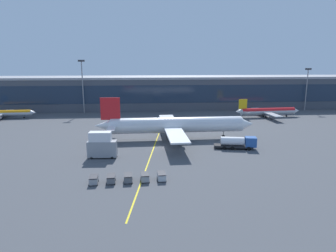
{
  "coord_description": "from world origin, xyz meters",
  "views": [
    {
      "loc": [
        -3.79,
        -76.46,
        22.58
      ],
      "look_at": [
        2.76,
        6.18,
        4.5
      ],
      "focal_mm": 32.02,
      "sensor_mm": 36.0,
      "label": 1
    }
  ],
  "objects_px": {
    "catering_lift": "(102,145)",
    "commuter_jet_near": "(3,113)",
    "baggage_cart_3": "(145,177)",
    "commuter_jet_far": "(268,111)",
    "baggage_cart_1": "(111,179)",
    "baggage_cart_2": "(128,178)",
    "fuel_tanker": "(238,142)",
    "crew_van": "(99,140)",
    "main_airliner": "(176,125)",
    "baggage_cart_0": "(94,180)",
    "baggage_cart_4": "(162,176)"
  },
  "relations": [
    {
      "from": "catering_lift",
      "to": "commuter_jet_near",
      "type": "xyz_separation_m",
      "value": [
        -45.94,
        52.72,
        -0.77
      ]
    },
    {
      "from": "baggage_cart_3",
      "to": "commuter_jet_far",
      "type": "bearing_deg",
      "value": 51.31
    },
    {
      "from": "baggage_cart_1",
      "to": "baggage_cart_2",
      "type": "relative_size",
      "value": 1.0
    },
    {
      "from": "baggage_cart_2",
      "to": "baggage_cart_3",
      "type": "xyz_separation_m",
      "value": [
        3.2,
        0.18,
        0.0
      ]
    },
    {
      "from": "fuel_tanker",
      "to": "crew_van",
      "type": "xyz_separation_m",
      "value": [
        -36.74,
        6.9,
        -0.43
      ]
    },
    {
      "from": "fuel_tanker",
      "to": "baggage_cart_3",
      "type": "distance_m",
      "value": 31.2
    },
    {
      "from": "main_airliner",
      "to": "fuel_tanker",
      "type": "distance_m",
      "value": 18.84
    },
    {
      "from": "main_airliner",
      "to": "baggage_cart_2",
      "type": "relative_size",
      "value": 17.1
    },
    {
      "from": "baggage_cart_0",
      "to": "baggage_cart_4",
      "type": "relative_size",
      "value": 1.0
    },
    {
      "from": "commuter_jet_near",
      "to": "catering_lift",
      "type": "bearing_deg",
      "value": -48.93
    },
    {
      "from": "catering_lift",
      "to": "baggage_cart_1",
      "type": "distance_m",
      "value": 16.01
    },
    {
      "from": "commuter_jet_far",
      "to": "commuter_jet_near",
      "type": "relative_size",
      "value": 1.09
    },
    {
      "from": "baggage_cart_1",
      "to": "baggage_cart_4",
      "type": "relative_size",
      "value": 1.0
    },
    {
      "from": "baggage_cart_2",
      "to": "commuter_jet_near",
      "type": "distance_m",
      "value": 86.1
    },
    {
      "from": "baggage_cart_2",
      "to": "baggage_cart_3",
      "type": "bearing_deg",
      "value": 3.16
    },
    {
      "from": "crew_van",
      "to": "baggage_cart_2",
      "type": "bearing_deg",
      "value": -70.87
    },
    {
      "from": "baggage_cart_2",
      "to": "commuter_jet_far",
      "type": "relative_size",
      "value": 0.1
    },
    {
      "from": "baggage_cart_0",
      "to": "commuter_jet_near",
      "type": "xyz_separation_m",
      "value": [
        -46.47,
        68.29,
        1.51
      ]
    },
    {
      "from": "crew_van",
      "to": "commuter_jet_far",
      "type": "relative_size",
      "value": 0.19
    },
    {
      "from": "commuter_jet_near",
      "to": "commuter_jet_far",
      "type": "bearing_deg",
      "value": -2.75
    },
    {
      "from": "baggage_cart_2",
      "to": "baggage_cart_4",
      "type": "distance_m",
      "value": 6.4
    },
    {
      "from": "baggage_cart_3",
      "to": "main_airliner",
      "type": "bearing_deg",
      "value": 73.22
    },
    {
      "from": "fuel_tanker",
      "to": "commuter_jet_far",
      "type": "bearing_deg",
      "value": 59.03
    },
    {
      "from": "baggage_cart_2",
      "to": "baggage_cart_0",
      "type": "bearing_deg",
      "value": -176.84
    },
    {
      "from": "fuel_tanker",
      "to": "crew_van",
      "type": "relative_size",
      "value": 2.13
    },
    {
      "from": "baggage_cart_0",
      "to": "commuter_jet_far",
      "type": "bearing_deg",
      "value": 46.59
    },
    {
      "from": "baggage_cart_3",
      "to": "commuter_jet_near",
      "type": "xyz_separation_m",
      "value": [
        -56.06,
        67.77,
        1.51
      ]
    },
    {
      "from": "baggage_cart_1",
      "to": "main_airliner",
      "type": "bearing_deg",
      "value": 63.2
    },
    {
      "from": "crew_van",
      "to": "commuter_jet_near",
      "type": "relative_size",
      "value": 0.2
    },
    {
      "from": "baggage_cart_3",
      "to": "commuter_jet_near",
      "type": "bearing_deg",
      "value": 129.6
    },
    {
      "from": "fuel_tanker",
      "to": "baggage_cart_2",
      "type": "bearing_deg",
      "value": -144.37
    },
    {
      "from": "catering_lift",
      "to": "baggage_cart_1",
      "type": "xyz_separation_m",
      "value": [
        3.73,
        -15.4,
        -2.28
      ]
    },
    {
      "from": "baggage_cart_3",
      "to": "catering_lift",
      "type": "bearing_deg",
      "value": 123.91
    },
    {
      "from": "commuter_jet_far",
      "to": "fuel_tanker",
      "type": "bearing_deg",
      "value": -120.97
    },
    {
      "from": "baggage_cart_4",
      "to": "crew_van",
      "type": "bearing_deg",
      "value": 120.75
    },
    {
      "from": "catering_lift",
      "to": "baggage_cart_3",
      "type": "relative_size",
      "value": 2.53
    },
    {
      "from": "main_airliner",
      "to": "catering_lift",
      "type": "relative_size",
      "value": 6.76
    },
    {
      "from": "catering_lift",
      "to": "commuter_jet_near",
      "type": "bearing_deg",
      "value": 131.07
    },
    {
      "from": "crew_van",
      "to": "baggage_cart_4",
      "type": "bearing_deg",
      "value": -59.25
    },
    {
      "from": "main_airliner",
      "to": "baggage_cart_4",
      "type": "distance_m",
      "value": 31.1
    },
    {
      "from": "baggage_cart_1",
      "to": "baggage_cart_3",
      "type": "bearing_deg",
      "value": 3.16
    },
    {
      "from": "baggage_cart_0",
      "to": "baggage_cart_2",
      "type": "distance_m",
      "value": 6.4
    },
    {
      "from": "catering_lift",
      "to": "baggage_cart_0",
      "type": "height_order",
      "value": "catering_lift"
    },
    {
      "from": "crew_van",
      "to": "baggage_cart_2",
      "type": "distance_m",
      "value": 28.17
    },
    {
      "from": "crew_van",
      "to": "baggage_cart_3",
      "type": "distance_m",
      "value": 29.22
    },
    {
      "from": "catering_lift",
      "to": "baggage_cart_0",
      "type": "xyz_separation_m",
      "value": [
        0.53,
        -15.58,
        -2.28
      ]
    },
    {
      "from": "baggage_cart_4",
      "to": "baggage_cart_3",
      "type": "bearing_deg",
      "value": -176.84
    },
    {
      "from": "fuel_tanker",
      "to": "baggage_cart_0",
      "type": "relative_size",
      "value": 4.05
    },
    {
      "from": "baggage_cart_4",
      "to": "commuter_jet_near",
      "type": "distance_m",
      "value": 89.9
    },
    {
      "from": "baggage_cart_0",
      "to": "commuter_jet_near",
      "type": "height_order",
      "value": "commuter_jet_near"
    }
  ]
}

